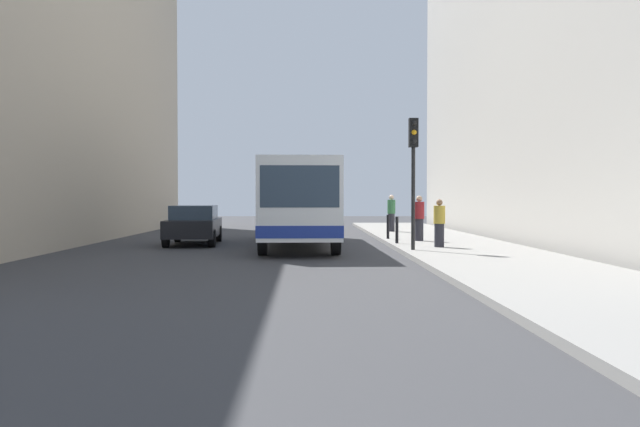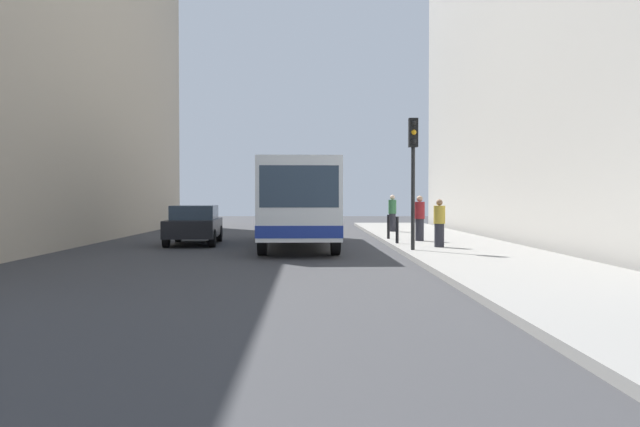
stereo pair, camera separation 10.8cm
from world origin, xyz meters
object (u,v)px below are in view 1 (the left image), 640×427
Objects in this scene: bus at (298,199)px; bollard_near at (397,230)px; traffic_light at (413,158)px; bollard_mid at (388,227)px; pedestrian_far_sidewalk at (391,213)px; pedestrian_mid_sidewalk at (419,218)px; pedestrian_near_signal at (439,223)px; car_beside_bus at (194,224)px.

bollard_near is at bearing 163.80° from bus.
bus is at bearing 133.14° from traffic_light.
bollard_near is 1.00× the size of bollard_mid.
traffic_light is 11.19m from pedestrian_far_sidewalk.
pedestrian_far_sidewalk is at bearing 37.18° from pedestrian_mid_sidewalk.
pedestrian_far_sidewalk is (0.75, 10.99, -1.97)m from traffic_light.
pedestrian_far_sidewalk reaches higher than pedestrian_near_signal.
bollard_near is 1.70m from pedestrian_mid_sidewalk.
traffic_light reaches higher than pedestrian_near_signal.
bus is 5.48m from pedestrian_near_signal.
pedestrian_far_sidewalk is (4.38, 7.12, -0.70)m from bus.
pedestrian_mid_sidewalk is (0.92, 4.22, -2.01)m from traffic_light.
pedestrian_far_sidewalk is at bearing -122.75° from bus.
pedestrian_near_signal is (8.67, -3.55, 0.15)m from car_beside_bus.
pedestrian_near_signal is at bearing 47.19° from traffic_light.
bus is at bearing 165.30° from car_beside_bus.
pedestrian_near_signal is 0.93× the size of pedestrian_mid_sidewalk.
pedestrian_far_sidewalk reaches higher than bollard_mid.
bus is 7.01× the size of pedestrian_near_signal.
bollard_mid is at bearing -177.17° from car_beside_bus.
bollard_mid is 1.66m from pedestrian_mid_sidewalk.
bus is at bearing 130.15° from pedestrian_mid_sidewalk.
car_beside_bus is 9.22m from traffic_light.
traffic_light is 3.77m from bollard_near.
traffic_light reaches higher than bus.
bus reaches higher than bollard_mid.
bus is 4.03m from bollard_mid.
bollard_mid is at bearing 141.68° from pedestrian_far_sidewalk.
bus is 11.65× the size of bollard_near.
pedestrian_far_sidewalk is (8.38, 6.30, 0.25)m from car_beside_bus.
pedestrian_mid_sidewalk is at bearing 110.52° from pedestrian_near_signal.
bollard_near is (7.52, -1.76, -0.16)m from car_beside_bus.
bollard_mid is at bearing 122.97° from pedestrian_near_signal.
bus reaches higher than car_beside_bus.
pedestrian_near_signal is (4.68, -2.74, -0.79)m from bus.
traffic_light reaches higher than bollard_mid.
bollard_near is 0.56× the size of pedestrian_mid_sidewalk.
bus is 5.46m from traffic_light.
pedestrian_near_signal reaches higher than bollard_mid.
traffic_light reaches higher than bollard_near.
pedestrian_near_signal is 9.86m from pedestrian_far_sidewalk.
car_beside_bus is 2.64× the size of pedestrian_mid_sidewalk.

